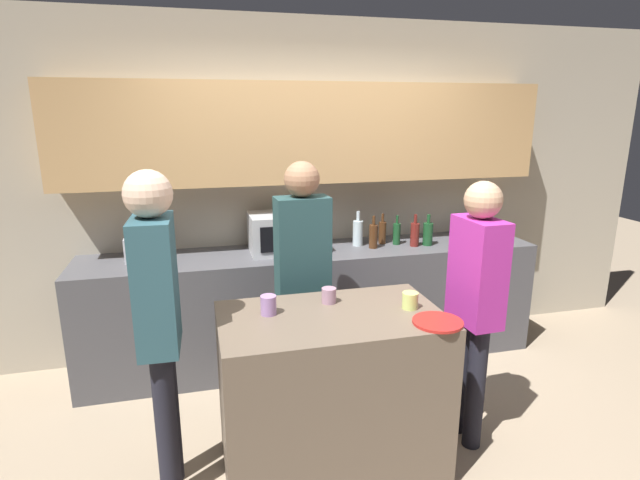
{
  "coord_description": "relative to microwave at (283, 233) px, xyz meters",
  "views": [
    {
      "loc": [
        -0.88,
        -2.29,
        2.0
      ],
      "look_at": [
        -0.22,
        0.35,
        1.29
      ],
      "focal_mm": 28.0,
      "sensor_mm": 36.0,
      "label": 1
    }
  ],
  "objects": [
    {
      "name": "ground_plane",
      "position": [
        0.24,
        -1.43,
        -1.07
      ],
      "size": [
        14.0,
        14.0,
        0.0
      ],
      "primitive_type": "plane",
      "color": "gray"
    },
    {
      "name": "potted_plant",
      "position": [
        1.69,
        0.0,
        0.05
      ],
      "size": [
        0.14,
        0.14,
        0.39
      ],
      "color": "#333D4C",
      "rests_on": "back_counter"
    },
    {
      "name": "person_center",
      "position": [
        0.9,
        -1.29,
        -0.11
      ],
      "size": [
        0.21,
        0.35,
        1.62
      ],
      "rotation": [
        0.0,
        0.0,
        -4.67
      ],
      "color": "black",
      "rests_on": "ground_plane"
    },
    {
      "name": "kitchen_island",
      "position": [
        0.02,
        -1.33,
        -0.61
      ],
      "size": [
        1.2,
        0.71,
        0.94
      ],
      "color": "brown",
      "rests_on": "ground_plane"
    },
    {
      "name": "bottle_1",
      "position": [
        0.71,
        -0.08,
        -0.05
      ],
      "size": [
        0.07,
        0.07,
        0.26
      ],
      "color": "#472814",
      "rests_on": "back_counter"
    },
    {
      "name": "cup_2",
      "position": [
        0.46,
        -1.35,
        -0.09
      ],
      "size": [
        0.09,
        0.09,
        0.09
      ],
      "color": "#C5D66E",
      "rests_on": "kitchen_island"
    },
    {
      "name": "bottle_0",
      "position": [
        0.62,
        0.02,
        -0.04
      ],
      "size": [
        0.08,
        0.08,
        0.28
      ],
      "color": "silver",
      "rests_on": "back_counter"
    },
    {
      "name": "back_wall",
      "position": [
        0.24,
        0.23,
        0.46
      ],
      "size": [
        6.4,
        0.4,
        2.7
      ],
      "color": "#B2A893",
      "rests_on": "ground_plane"
    },
    {
      "name": "plate_on_island",
      "position": [
        0.52,
        -1.57,
        -0.13
      ],
      "size": [
        0.26,
        0.26,
        0.01
      ],
      "color": "red",
      "rests_on": "kitchen_island"
    },
    {
      "name": "cup_1",
      "position": [
        -0.3,
        -1.24,
        -0.09
      ],
      "size": [
        0.09,
        0.09,
        0.1
      ],
      "color": "#A077B2",
      "rests_on": "kitchen_island"
    },
    {
      "name": "cup_0",
      "position": [
        0.05,
        -1.16,
        -0.09
      ],
      "size": [
        0.08,
        0.08,
        0.09
      ],
      "color": "#A37A8F",
      "rests_on": "kitchen_island"
    },
    {
      "name": "person_right",
      "position": [
        -0.86,
        -1.3,
        -0.03
      ],
      "size": [
        0.23,
        0.35,
        1.73
      ],
      "rotation": [
        0.0,
        0.0,
        -1.6
      ],
      "color": "black",
      "rests_on": "ground_plane"
    },
    {
      "name": "bottle_2",
      "position": [
        0.83,
        0.03,
        -0.05
      ],
      "size": [
        0.06,
        0.06,
        0.25
      ],
      "color": "#472814",
      "rests_on": "back_counter"
    },
    {
      "name": "toaster",
      "position": [
        -1.04,
        0.0,
        -0.06
      ],
      "size": [
        0.26,
        0.16,
        0.18
      ],
      "color": "silver",
      "rests_on": "back_counter"
    },
    {
      "name": "back_counter",
      "position": [
        0.24,
        -0.04,
        -0.61
      ],
      "size": [
        3.6,
        0.62,
        0.92
      ],
      "color": "#4C4C51",
      "rests_on": "ground_plane"
    },
    {
      "name": "bottle_5",
      "position": [
        1.17,
        -0.11,
        -0.05
      ],
      "size": [
        0.08,
        0.08,
        0.25
      ],
      "color": "#194723",
      "rests_on": "back_counter"
    },
    {
      "name": "microwave",
      "position": [
        0.0,
        0.0,
        0.0
      ],
      "size": [
        0.52,
        0.39,
        0.3
      ],
      "color": "#B7BABC",
      "rests_on": "back_counter"
    },
    {
      "name": "person_left",
      "position": [
        -0.0,
        -0.71,
        -0.06
      ],
      "size": [
        0.35,
        0.22,
        1.69
      ],
      "rotation": [
        0.0,
        0.0,
        -3.1
      ],
      "color": "black",
      "rests_on": "ground_plane"
    },
    {
      "name": "bottle_3",
      "position": [
        0.94,
        -0.02,
        -0.06
      ],
      "size": [
        0.06,
        0.06,
        0.24
      ],
      "color": "#194723",
      "rests_on": "back_counter"
    },
    {
      "name": "bottle_4",
      "position": [
        1.06,
        -0.11,
        -0.05
      ],
      "size": [
        0.07,
        0.07,
        0.26
      ],
      "color": "maroon",
      "rests_on": "back_counter"
    }
  ]
}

